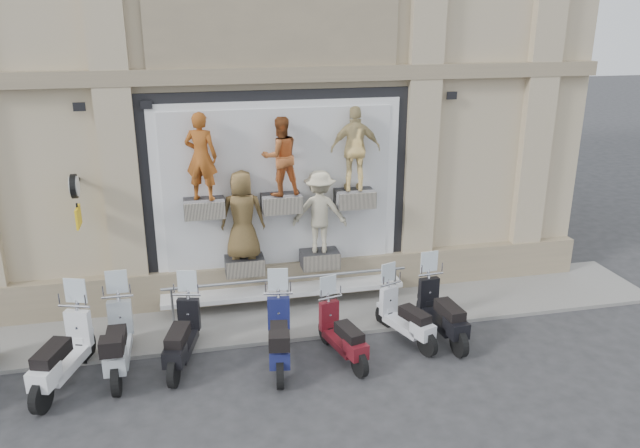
% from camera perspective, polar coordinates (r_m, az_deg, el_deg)
% --- Properties ---
extents(ground, '(90.00, 90.00, 0.00)m').
position_cam_1_polar(ground, '(11.36, -1.16, -13.17)').
color(ground, '#2C2C2E').
rests_on(ground, ground).
extents(sidewalk, '(16.00, 2.20, 0.08)m').
position_cam_1_polar(sidewalk, '(13.14, -3.01, -8.25)').
color(sidewalk, gray).
rests_on(sidewalk, ground).
extents(building, '(14.00, 8.60, 12.00)m').
position_cam_1_polar(building, '(16.54, -6.41, 18.71)').
color(building, tan).
rests_on(building, ground).
extents(shop_vitrine, '(5.60, 0.90, 4.30)m').
position_cam_1_polar(shop_vitrine, '(12.86, -3.33, 2.46)').
color(shop_vitrine, black).
rests_on(shop_vitrine, ground).
extents(guard_rail, '(5.06, 0.10, 0.93)m').
position_cam_1_polar(guard_rail, '(12.86, -2.96, -6.76)').
color(guard_rail, '#9EA0A5').
rests_on(guard_rail, ground).
extents(clock_sign_bracket, '(0.10, 0.80, 1.02)m').
position_cam_1_polar(clock_sign_bracket, '(12.50, -21.46, 2.60)').
color(clock_sign_bracket, black).
rests_on(clock_sign_bracket, ground).
extents(scooter_b, '(1.24, 2.15, 1.68)m').
position_cam_1_polar(scooter_b, '(11.37, -22.65, -9.88)').
color(scooter_b, white).
rests_on(scooter_b, ground).
extents(scooter_c, '(0.61, 2.03, 1.65)m').
position_cam_1_polar(scooter_c, '(11.47, -18.09, -9.12)').
color(scooter_c, '#A9B1B7').
rests_on(scooter_c, ground).
extents(scooter_d, '(1.01, 2.00, 1.56)m').
position_cam_1_polar(scooter_d, '(11.40, -12.57, -9.03)').
color(scooter_d, black).
rests_on(scooter_d, ground).
extents(scooter_e, '(0.85, 2.03, 1.60)m').
position_cam_1_polar(scooter_e, '(11.14, -3.78, -9.17)').
color(scooter_e, '#161B4E').
rests_on(scooter_e, ground).
extents(scooter_f, '(0.91, 1.82, 1.42)m').
position_cam_1_polar(scooter_f, '(11.33, 2.06, -9.12)').
color(scooter_f, '#580F16').
rests_on(scooter_f, ground).
extents(scooter_g, '(1.07, 1.82, 1.42)m').
position_cam_1_polar(scooter_g, '(12.01, 7.88, -7.58)').
color(scooter_g, silver).
rests_on(scooter_g, ground).
extents(scooter_h, '(0.72, 1.97, 1.57)m').
position_cam_1_polar(scooter_h, '(12.20, 11.16, -6.95)').
color(scooter_h, black).
rests_on(scooter_h, ground).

